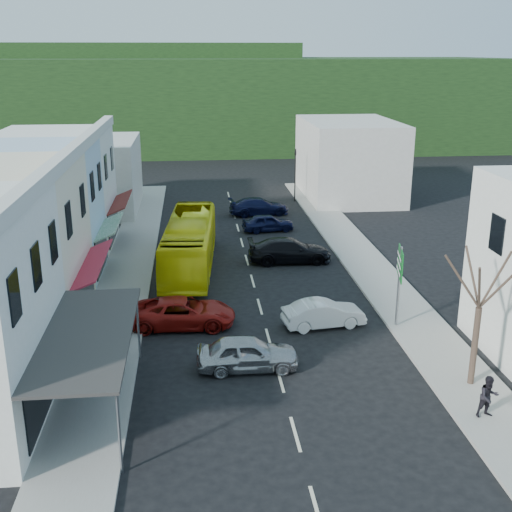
# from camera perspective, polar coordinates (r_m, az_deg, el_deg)

# --- Properties ---
(ground) EXTENTS (120.00, 120.00, 0.00)m
(ground) POSITION_cam_1_polar(r_m,az_deg,el_deg) (30.73, 1.14, -7.34)
(ground) COLOR black
(ground) RESTS_ON ground
(sidewalk_left) EXTENTS (3.00, 52.00, 0.15)m
(sidewalk_left) POSITION_cam_1_polar(r_m,az_deg,el_deg) (40.00, -11.34, -1.48)
(sidewalk_left) COLOR gray
(sidewalk_left) RESTS_ON ground
(sidewalk_right) EXTENTS (3.00, 52.00, 0.15)m
(sidewalk_right) POSITION_cam_1_polar(r_m,az_deg,el_deg) (41.25, 9.85, -0.79)
(sidewalk_right) COLOR gray
(sidewalk_right) RESTS_ON ground
(shopfront_row) EXTENTS (8.25, 30.00, 8.00)m
(shopfront_row) POSITION_cam_1_polar(r_m,az_deg,el_deg) (35.04, -20.61, 1.67)
(shopfront_row) COLOR silver
(shopfront_row) RESTS_ON ground
(distant_block_left) EXTENTS (8.00, 10.00, 6.00)m
(distant_block_left) POSITION_cam_1_polar(r_m,az_deg,el_deg) (56.19, -14.59, 6.95)
(distant_block_left) COLOR #B7B2A8
(distant_block_left) RESTS_ON ground
(distant_block_right) EXTENTS (8.00, 12.00, 7.00)m
(distant_block_right) POSITION_cam_1_polar(r_m,az_deg,el_deg) (60.14, 8.24, 8.51)
(distant_block_right) COLOR #B7B2A8
(distant_block_right) RESTS_ON ground
(hillside) EXTENTS (80.00, 26.00, 14.00)m
(hillside) POSITION_cam_1_polar(r_m,az_deg,el_deg) (92.93, -4.70, 13.88)
(hillside) COLOR black
(hillside) RESTS_ON ground
(bus) EXTENTS (3.41, 11.76, 3.10)m
(bus) POSITION_cam_1_polar(r_m,az_deg,el_deg) (40.07, -5.92, 1.04)
(bus) COLOR yellow
(bus) RESTS_ON ground
(car_silver) EXTENTS (4.41, 1.83, 1.40)m
(car_silver) POSITION_cam_1_polar(r_m,az_deg,el_deg) (27.68, -0.76, -8.71)
(car_silver) COLOR #AAAAAF
(car_silver) RESTS_ON ground
(car_white) EXTENTS (4.61, 2.39, 1.40)m
(car_white) POSITION_cam_1_polar(r_m,az_deg,el_deg) (31.92, 6.03, -5.07)
(car_white) COLOR silver
(car_white) RESTS_ON ground
(car_red) EXTENTS (4.68, 2.10, 1.40)m
(car_red) POSITION_cam_1_polar(r_m,az_deg,el_deg) (31.97, -6.51, -5.05)
(car_red) COLOR maroon
(car_red) RESTS_ON ground
(car_black_near) EXTENTS (4.52, 1.89, 1.40)m
(car_black_near) POSITION_cam_1_polar(r_m,az_deg,el_deg) (41.33, 2.99, 0.40)
(car_black_near) COLOR black
(car_black_near) RESTS_ON ground
(car_navy_mid) EXTENTS (4.59, 2.35, 1.40)m
(car_navy_mid) POSITION_cam_1_polar(r_m,az_deg,el_deg) (48.39, 1.06, 3.03)
(car_navy_mid) COLOR black
(car_navy_mid) RESTS_ON ground
(car_navy_far) EXTENTS (4.68, 2.33, 1.40)m
(car_navy_far) POSITION_cam_1_polar(r_m,az_deg,el_deg) (53.28, 0.26, 4.42)
(car_navy_far) COLOR black
(car_navy_far) RESTS_ON ground
(pedestrian_left) EXTENTS (0.45, 0.63, 1.70)m
(pedestrian_left) POSITION_cam_1_polar(r_m,az_deg,el_deg) (30.48, -12.05, -5.91)
(pedestrian_left) COLOR black
(pedestrian_left) RESTS_ON sidewalk_left
(pedestrian_right) EXTENTS (0.75, 0.53, 1.70)m
(pedestrian_right) POSITION_cam_1_polar(r_m,az_deg,el_deg) (25.49, 19.98, -11.61)
(pedestrian_right) COLOR black
(pedestrian_right) RESTS_ON sidewalk_right
(direction_sign) EXTENTS (0.99, 1.97, 4.18)m
(direction_sign) POSITION_cam_1_polar(r_m,az_deg,el_deg) (31.83, 12.56, -2.79)
(direction_sign) COLOR #0B5B1B
(direction_sign) RESTS_ON ground
(street_tree) EXTENTS (2.73, 2.73, 6.91)m
(street_tree) POSITION_cam_1_polar(r_m,az_deg,el_deg) (26.66, 19.21, -4.36)
(street_tree) COLOR #382A22
(street_tree) RESTS_ON ground
(traffic_signal) EXTENTS (0.51, 0.96, 4.73)m
(traffic_signal) POSITION_cam_1_polar(r_m,az_deg,el_deg) (57.90, 3.49, 7.16)
(traffic_signal) COLOR black
(traffic_signal) RESTS_ON ground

